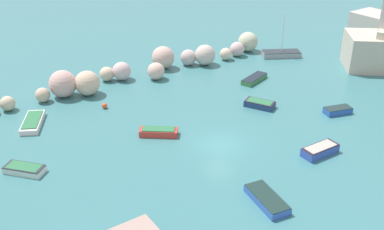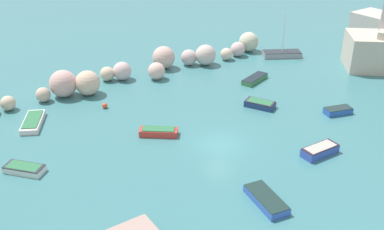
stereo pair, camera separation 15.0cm
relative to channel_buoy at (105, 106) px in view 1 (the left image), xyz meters
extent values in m
plane|color=#3A767C|center=(4.77, -11.42, -0.26)|extent=(160.00, 160.00, 0.00)
cube|color=beige|center=(41.98, 0.31, 1.06)|extent=(4.75, 6.32, 2.64)
cube|color=#C0B2A1|center=(29.48, -7.72, 1.67)|extent=(7.68, 7.61, 3.86)
sphere|color=beige|center=(-7.49, 4.74, 0.44)|extent=(1.39, 1.39, 1.39)
sphere|color=#C7AE96|center=(-4.22, 4.70, 0.46)|extent=(1.43, 1.43, 1.43)
sphere|color=#D5A69F|center=(-2.11, 4.76, 1.09)|extent=(2.68, 2.68, 2.68)
sphere|color=beige|center=(0.01, 3.77, 0.98)|extent=(2.48, 2.48, 2.48)
sphere|color=beige|center=(3.13, 5.95, 0.51)|extent=(1.54, 1.54, 1.54)
sphere|color=beige|center=(4.57, 5.30, 0.73)|extent=(1.97, 1.97, 1.97)
sphere|color=beige|center=(7.65, 3.33, 0.67)|extent=(1.85, 1.85, 1.85)
sphere|color=beige|center=(10.00, 5.66, 1.02)|extent=(2.55, 2.55, 2.55)
sphere|color=beige|center=(12.92, 4.88, 0.66)|extent=(1.83, 1.83, 1.83)
sphere|color=beige|center=(14.56, 3.84, 0.93)|extent=(2.37, 2.37, 2.37)
sphere|color=beige|center=(17.56, 3.72, 0.47)|extent=(1.45, 1.45, 1.45)
sphere|color=beige|center=(19.53, 4.00, 0.62)|extent=(1.75, 1.75, 1.75)
sphere|color=beige|center=(21.80, 4.63, 0.96)|extent=(2.43, 2.43, 2.43)
sphere|color=#E04C28|center=(0.00, 0.00, 0.00)|extent=(0.51, 0.51, 0.51)
cube|color=#3551B3|center=(10.19, -17.10, 0.06)|extent=(3.11, 1.36, 0.63)
cube|color=#2A1D2C|center=(10.19, -17.10, 0.40)|extent=(3.05, 1.33, 0.06)
cube|color=#ADA89E|center=(10.19, -17.10, 0.41)|extent=(2.65, 1.15, 0.08)
cube|color=gray|center=(23.81, 0.76, 0.05)|extent=(4.82, 3.82, 0.62)
cube|color=#283037|center=(23.81, 0.76, 0.39)|extent=(4.72, 3.75, 0.06)
cylinder|color=silver|center=(23.81, 0.76, 2.73)|extent=(0.10, 0.10, 4.74)
cube|color=blue|center=(2.58, -19.18, -0.01)|extent=(2.09, 3.74, 0.50)
cube|color=#1A302D|center=(2.58, -19.18, 0.27)|extent=(2.05, 3.67, 0.06)
cube|color=#3F7B46|center=(15.92, -3.16, -0.03)|extent=(3.76, 2.21, 0.46)
cube|color=#1C242F|center=(15.92, -3.16, 0.23)|extent=(3.69, 2.17, 0.06)
cube|color=red|center=(1.48, -7.30, 0.02)|extent=(3.18, 2.86, 0.55)
cube|color=#2D7047|center=(1.48, -7.30, 0.33)|extent=(2.70, 2.43, 0.08)
cube|color=navy|center=(12.11, -8.15, 0.00)|extent=(2.46, 3.07, 0.52)
cube|color=#2D1A30|center=(12.11, -8.15, 0.29)|extent=(2.41, 3.01, 0.06)
cube|color=#2D7047|center=(12.11, -8.15, 0.30)|extent=(2.09, 2.61, 0.08)
cube|color=silver|center=(-6.58, 0.57, -0.02)|extent=(3.21, 4.20, 0.48)
cube|color=#2D7047|center=(-6.58, 0.57, 0.26)|extent=(2.73, 3.57, 0.08)
cube|color=white|center=(-9.41, -6.39, -0.03)|extent=(2.87, 3.06, 0.45)
cube|color=#292935|center=(-9.41, -6.39, 0.22)|extent=(2.81, 3.00, 0.06)
cube|color=#2D7047|center=(-9.41, -6.39, 0.23)|extent=(2.44, 2.60, 0.08)
cube|color=#2B56AE|center=(17.04, -13.26, 0.01)|extent=(2.70, 1.81, 0.53)
cube|color=#1F3233|center=(17.04, -13.26, 0.31)|extent=(2.65, 1.77, 0.06)
camera|label=1|loc=(-15.39, -36.18, 18.64)|focal=42.69mm
camera|label=2|loc=(-15.26, -36.26, 18.64)|focal=42.69mm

